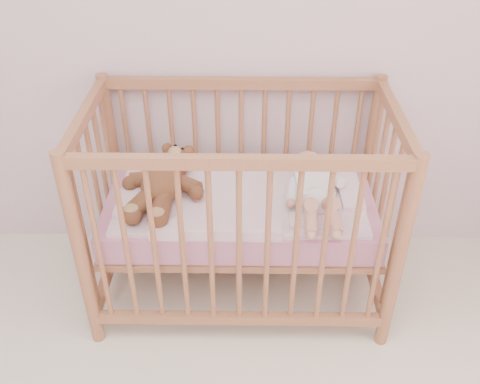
# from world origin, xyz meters

# --- Properties ---
(crib) EXTENTS (1.36, 0.76, 1.00)m
(crib) POSITION_xyz_m (0.29, 1.60, 0.50)
(crib) COLOR #AC6D49
(crib) RESTS_ON floor
(mattress) EXTENTS (1.22, 0.62, 0.13)m
(mattress) POSITION_xyz_m (0.29, 1.60, 0.49)
(mattress) COLOR #C87D98
(mattress) RESTS_ON crib
(blanket) EXTENTS (1.10, 0.58, 0.06)m
(blanket) POSITION_xyz_m (0.29, 1.60, 0.56)
(blanket) COLOR pink
(blanket) RESTS_ON mattress
(baby) EXTENTS (0.32, 0.61, 0.14)m
(baby) POSITION_xyz_m (0.61, 1.58, 0.64)
(baby) COLOR white
(baby) RESTS_ON blanket
(teddy_bear) EXTENTS (0.50, 0.63, 0.16)m
(teddy_bear) POSITION_xyz_m (-0.06, 1.58, 0.65)
(teddy_bear) COLOR brown
(teddy_bear) RESTS_ON blanket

